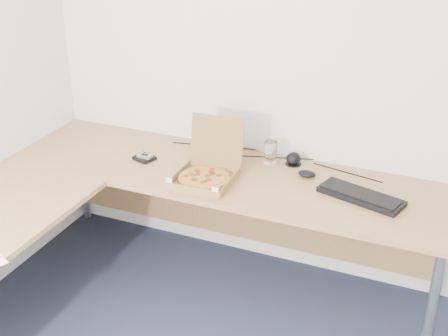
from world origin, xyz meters
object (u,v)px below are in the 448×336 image
at_px(keyboard, 361,196).
at_px(pizza_box, 205,174).
at_px(desk, 135,200).
at_px(drinking_glass, 270,152).
at_px(wallet, 144,158).

bearing_deg(keyboard, pizza_box, -154.71).
bearing_deg(desk, drinking_glass, 51.06).
height_order(pizza_box, wallet, pizza_box).
xyz_separation_m(desk, pizza_box, (0.27, 0.29, 0.07)).
distance_m(keyboard, wallet, 1.26).
distance_m(desk, wallet, 0.43).
relative_size(pizza_box, drinking_glass, 2.69).
bearing_deg(pizza_box, wallet, 164.43).
xyz_separation_m(pizza_box, keyboard, (0.82, 0.13, -0.02)).
height_order(keyboard, wallet, keyboard).
xyz_separation_m(drinking_glass, wallet, (-0.69, -0.25, -0.06)).
bearing_deg(wallet, keyboard, 19.33).
bearing_deg(wallet, pizza_box, 4.76).
height_order(pizza_box, keyboard, pizza_box).
xyz_separation_m(pizza_box, wallet, (-0.44, 0.10, -0.03)).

